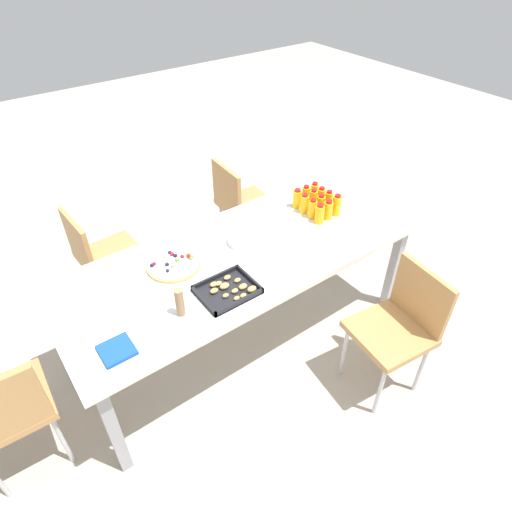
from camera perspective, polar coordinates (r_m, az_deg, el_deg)
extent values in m
plane|color=#B2A899|center=(3.11, -1.38, -10.29)|extent=(12.00, 12.00, 0.00)
cube|color=silver|center=(2.61, -1.62, 0.20)|extent=(2.23, 0.88, 0.04)
cube|color=#99999E|center=(3.59, 8.81, 4.52)|extent=(0.06, 0.06, 0.70)
cube|color=#99999E|center=(2.86, -23.42, -9.75)|extent=(0.06, 0.06, 0.70)
cube|color=#99999E|center=(3.24, 17.46, -1.38)|extent=(0.06, 0.06, 0.70)
cube|color=#99999E|center=(2.40, -18.05, -20.62)|extent=(0.06, 0.06, 0.70)
cube|color=#B7844C|center=(2.55, -29.72, -16.55)|extent=(0.41, 0.41, 0.04)
cylinder|color=silver|center=(2.83, -25.53, -16.00)|extent=(0.02, 0.02, 0.41)
cylinder|color=silver|center=(2.63, -23.81, -21.05)|extent=(0.02, 0.02, 0.41)
cube|color=#B7844C|center=(3.19, -18.25, 0.02)|extent=(0.42, 0.42, 0.04)
cube|color=#B7844C|center=(3.04, -22.04, 1.42)|extent=(0.05, 0.38, 0.38)
cylinder|color=silver|center=(3.50, -16.22, -0.80)|extent=(0.02, 0.02, 0.41)
cylinder|color=silver|center=(3.27, -13.73, -3.57)|extent=(0.02, 0.02, 0.41)
cylinder|color=silver|center=(3.43, -20.93, -2.95)|extent=(0.02, 0.02, 0.41)
cylinder|color=silver|center=(3.20, -18.74, -5.95)|extent=(0.02, 0.02, 0.41)
cube|color=#B7844C|center=(3.58, -1.15, 6.72)|extent=(0.42, 0.42, 0.04)
cube|color=#B7844C|center=(3.40, -3.85, 8.51)|extent=(0.05, 0.38, 0.38)
cylinder|color=silver|center=(3.90, -0.39, 5.40)|extent=(0.02, 0.02, 0.41)
cylinder|color=silver|center=(3.68, 2.35, 3.11)|extent=(0.02, 0.02, 0.41)
cylinder|color=silver|center=(3.76, -4.48, 3.90)|extent=(0.02, 0.02, 0.41)
cylinder|color=silver|center=(3.54, -1.88, 1.44)|extent=(0.02, 0.02, 0.41)
cube|color=#B7844C|center=(2.64, 16.94, -9.53)|extent=(0.45, 0.45, 0.04)
cube|color=#B7844C|center=(2.62, 20.64, -5.08)|extent=(0.08, 0.38, 0.38)
cylinder|color=silver|center=(2.68, 15.74, -16.57)|extent=(0.02, 0.02, 0.41)
cylinder|color=silver|center=(2.80, 11.35, -12.13)|extent=(0.02, 0.02, 0.41)
cylinder|color=silver|center=(2.85, 20.61, -13.51)|extent=(0.02, 0.02, 0.41)
cylinder|color=silver|center=(2.97, 16.24, -9.52)|extent=(0.02, 0.02, 0.41)
cylinder|color=#FAAC14|center=(3.06, 7.57, 8.18)|extent=(0.06, 0.06, 0.12)
cylinder|color=red|center=(3.03, 7.68, 9.31)|extent=(0.04, 0.04, 0.02)
cylinder|color=#FAAE14|center=(3.01, 6.48, 7.75)|extent=(0.05, 0.05, 0.13)
cylinder|color=red|center=(2.98, 6.58, 8.93)|extent=(0.04, 0.04, 0.02)
cylinder|color=#FAAD14|center=(2.98, 5.36, 7.36)|extent=(0.06, 0.06, 0.12)
cylinder|color=red|center=(2.94, 5.43, 8.49)|extent=(0.04, 0.04, 0.02)
cylinder|color=#FAAE14|center=(3.01, 8.44, 7.53)|extent=(0.06, 0.06, 0.12)
cylinder|color=red|center=(2.98, 8.57, 8.68)|extent=(0.04, 0.04, 0.02)
cylinder|color=#FAAE14|center=(2.97, 7.44, 7.24)|extent=(0.05, 0.05, 0.13)
cylinder|color=red|center=(2.94, 7.56, 8.44)|extent=(0.03, 0.03, 0.02)
cylinder|color=#FAAD14|center=(2.92, 6.29, 6.68)|extent=(0.06, 0.06, 0.12)
cylinder|color=red|center=(2.89, 6.39, 7.86)|extent=(0.04, 0.04, 0.02)
cylinder|color=#F9AC14|center=(2.97, 9.39, 6.99)|extent=(0.05, 0.05, 0.13)
cylinder|color=red|center=(2.93, 9.54, 8.23)|extent=(0.04, 0.04, 0.02)
cylinder|color=#FAAE14|center=(2.92, 8.39, 6.52)|extent=(0.05, 0.05, 0.13)
cylinder|color=red|center=(2.88, 8.53, 7.73)|extent=(0.04, 0.04, 0.02)
cylinder|color=#FAAE14|center=(2.88, 7.35, 6.01)|extent=(0.06, 0.06, 0.12)
cylinder|color=red|center=(2.84, 7.46, 7.18)|extent=(0.04, 0.04, 0.02)
cylinder|color=#F9AD14|center=(2.93, 10.43, 6.43)|extent=(0.06, 0.06, 0.13)
cylinder|color=red|center=(2.89, 10.60, 7.68)|extent=(0.04, 0.04, 0.02)
cylinder|color=#F9AE14|center=(2.89, 9.35, 5.83)|extent=(0.06, 0.06, 0.12)
cylinder|color=red|center=(2.85, 9.48, 6.95)|extent=(0.04, 0.04, 0.02)
cylinder|color=#F9AD14|center=(2.83, 8.24, 5.34)|extent=(0.06, 0.06, 0.12)
cylinder|color=red|center=(2.80, 8.37, 6.51)|extent=(0.04, 0.04, 0.02)
cylinder|color=tan|center=(2.53, -10.65, -1.16)|extent=(0.30, 0.30, 0.02)
cylinder|color=white|center=(2.52, -10.68, -0.95)|extent=(0.28, 0.28, 0.01)
sphere|color=red|center=(2.57, -10.87, 0.25)|extent=(0.02, 0.02, 0.02)
sphere|color=#66B238|center=(2.54, -8.36, 0.00)|extent=(0.02, 0.02, 0.02)
sphere|color=#66B238|center=(2.52, -8.46, -0.33)|extent=(0.02, 0.02, 0.02)
sphere|color=red|center=(2.52, -13.08, -0.98)|extent=(0.02, 0.02, 0.02)
sphere|color=#66B238|center=(2.52, -10.24, -0.47)|extent=(0.02, 0.02, 0.02)
sphere|color=#1E1947|center=(2.46, -11.41, -1.88)|extent=(0.02, 0.02, 0.02)
sphere|color=#66B238|center=(2.49, -10.79, -1.32)|extent=(0.02, 0.02, 0.02)
sphere|color=#1E1947|center=(2.51, -13.36, -1.18)|extent=(0.02, 0.02, 0.02)
sphere|color=#66B238|center=(2.53, -10.13, -0.42)|extent=(0.02, 0.02, 0.02)
sphere|color=#66B238|center=(2.54, -8.38, -0.04)|extent=(0.02, 0.02, 0.02)
sphere|color=red|center=(2.54, -9.57, -0.04)|extent=(0.02, 0.02, 0.02)
sphere|color=red|center=(2.54, -8.68, -0.02)|extent=(0.03, 0.03, 0.03)
sphere|color=#1E1947|center=(2.56, -10.43, 0.08)|extent=(0.02, 0.02, 0.02)
sphere|color=#66B238|center=(2.55, -8.77, 0.19)|extent=(0.03, 0.03, 0.03)
sphere|color=#1E1947|center=(2.50, -11.47, -1.06)|extent=(0.02, 0.02, 0.02)
sphere|color=#1E1947|center=(2.59, -11.14, 0.48)|extent=(0.02, 0.02, 0.02)
cube|color=black|center=(2.33, -3.74, -4.61)|extent=(0.30, 0.25, 0.01)
cube|color=black|center=(2.40, -5.30, -2.81)|extent=(0.30, 0.01, 0.03)
cube|color=black|center=(2.25, -2.11, -6.02)|extent=(0.30, 0.01, 0.03)
cube|color=black|center=(2.38, -0.84, -2.96)|extent=(0.01, 0.25, 0.03)
cube|color=black|center=(2.27, -6.83, -5.82)|extent=(0.01, 0.25, 0.03)
ellipsoid|color=tan|center=(2.33, -1.70, -3.98)|extent=(0.05, 0.03, 0.03)
ellipsoid|color=tan|center=(2.32, -5.46, -4.52)|extent=(0.05, 0.03, 0.03)
ellipsoid|color=tan|center=(2.36, -5.52, -3.69)|extent=(0.04, 0.03, 0.02)
ellipsoid|color=tan|center=(2.31, -0.54, -4.31)|extent=(0.05, 0.04, 0.03)
ellipsoid|color=tan|center=(2.29, -3.97, -5.14)|extent=(0.04, 0.03, 0.02)
ellipsoid|color=tan|center=(2.37, -2.42, -3.16)|extent=(0.04, 0.03, 0.02)
ellipsoid|color=tan|center=(2.27, -2.52, -5.50)|extent=(0.03, 0.02, 0.02)
ellipsoid|color=tan|center=(2.31, -2.76, -4.54)|extent=(0.04, 0.03, 0.02)
ellipsoid|color=tan|center=(2.29, -1.66, -5.16)|extent=(0.04, 0.03, 0.02)
ellipsoid|color=tan|center=(2.34, -4.12, -3.90)|extent=(0.05, 0.04, 0.03)
ellipsoid|color=tan|center=(2.39, -3.75, -2.80)|extent=(0.04, 0.03, 0.02)
ellipsoid|color=tan|center=(2.36, -4.91, -3.58)|extent=(0.04, 0.03, 0.02)
cylinder|color=silver|center=(2.66, -1.59, 1.81)|extent=(0.20, 0.20, 0.00)
cylinder|color=silver|center=(2.66, -1.59, 1.90)|extent=(0.20, 0.20, 0.00)
cylinder|color=silver|center=(2.66, -1.59, 1.99)|extent=(0.20, 0.20, 0.00)
cylinder|color=silver|center=(2.66, -1.60, 2.07)|extent=(0.20, 0.20, 0.00)
cylinder|color=silver|center=(2.65, -1.60, 2.16)|extent=(0.20, 0.20, 0.00)
cylinder|color=silver|center=(2.65, -1.60, 2.25)|extent=(0.20, 0.20, 0.00)
cylinder|color=silver|center=(2.65, -1.60, 2.33)|extent=(0.20, 0.20, 0.00)
cube|color=#194CA5|center=(2.15, -17.61, -11.56)|extent=(0.15, 0.15, 0.02)
cylinder|color=#9E7A56|center=(2.19, -9.88, -5.96)|extent=(0.04, 0.04, 0.16)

